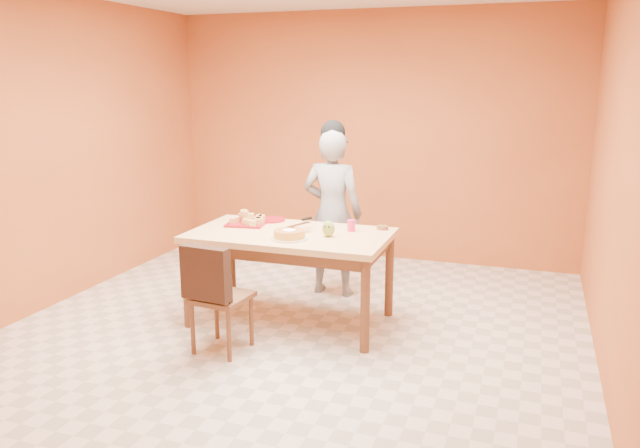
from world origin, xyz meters
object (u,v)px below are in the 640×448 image
(sponge_cake, at_px, (289,234))
(red_dinner_plate, at_px, (271,220))
(pastry_platter, at_px, (247,223))
(egg_ornament, at_px, (328,229))
(dining_table, at_px, (290,244))
(dining_chair, at_px, (220,295))
(magenta_glass, at_px, (351,226))
(person, at_px, (333,213))
(checker_tin, at_px, (382,228))

(sponge_cake, bearing_deg, red_dinner_plate, 125.78)
(pastry_platter, xyz_separation_m, egg_ornament, (0.79, -0.18, 0.05))
(dining_table, distance_m, dining_chair, 0.80)
(dining_chair, relative_size, magenta_glass, 9.04)
(dining_chair, height_order, pastry_platter, dining_chair)
(sponge_cake, bearing_deg, magenta_glass, 46.69)
(person, xyz_separation_m, red_dinner_plate, (-0.43, -0.43, -0.00))
(dining_table, height_order, pastry_platter, pastry_platter)
(magenta_glass, height_order, checker_tin, magenta_glass)
(person, xyz_separation_m, egg_ornament, (0.23, -0.81, 0.06))
(dining_table, xyz_separation_m, egg_ornament, (0.34, -0.03, 0.16))
(dining_table, bearing_deg, pastry_platter, 161.52)
(pastry_platter, xyz_separation_m, red_dinner_plate, (0.13, 0.20, -0.00))
(dining_chair, xyz_separation_m, checker_tin, (0.95, 1.06, 0.34))
(dining_table, bearing_deg, magenta_glass, 24.21)
(dining_table, bearing_deg, checker_tin, 27.24)
(pastry_platter, distance_m, egg_ornament, 0.82)
(magenta_glass, relative_size, checker_tin, 0.97)
(red_dinner_plate, distance_m, sponge_cake, 0.68)
(dining_table, height_order, sponge_cake, sponge_cake)
(egg_ornament, bearing_deg, magenta_glass, 51.08)
(dining_chair, height_order, egg_ornament, egg_ornament)
(dining_table, height_order, person, person)
(pastry_platter, height_order, egg_ornament, egg_ornament)
(person, height_order, sponge_cake, person)
(pastry_platter, distance_m, magenta_glass, 0.91)
(dining_table, xyz_separation_m, red_dinner_plate, (-0.32, 0.35, 0.10))
(person, height_order, pastry_platter, person)
(dining_table, xyz_separation_m, magenta_glass, (0.46, 0.20, 0.14))
(person, height_order, checker_tin, person)
(pastry_platter, distance_m, red_dinner_plate, 0.24)
(dining_table, height_order, checker_tin, checker_tin)
(pastry_platter, bearing_deg, checker_tin, 9.90)
(magenta_glass, bearing_deg, sponge_cake, -133.31)
(dining_chair, relative_size, pastry_platter, 2.65)
(red_dinner_plate, height_order, magenta_glass, magenta_glass)
(magenta_glass, bearing_deg, dining_chair, -128.07)
(pastry_platter, xyz_separation_m, checker_tin, (1.13, 0.20, 0.01))
(red_dinner_plate, bearing_deg, magenta_glass, -10.62)
(red_dinner_plate, bearing_deg, dining_table, -47.52)
(magenta_glass, bearing_deg, egg_ornament, -116.24)
(red_dinner_plate, bearing_deg, sponge_cake, -54.22)
(egg_ornament, bearing_deg, sponge_cake, -160.37)
(red_dinner_plate, height_order, checker_tin, checker_tin)
(person, distance_m, sponge_cake, 0.98)
(dining_table, relative_size, egg_ornament, 12.51)
(checker_tin, bearing_deg, magenta_glass, -147.13)
(sponge_cake, xyz_separation_m, magenta_glass, (0.38, 0.40, 0.01))
(dining_chair, xyz_separation_m, pastry_platter, (-0.19, 0.87, 0.33))
(dining_table, relative_size, dining_chair, 1.91)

